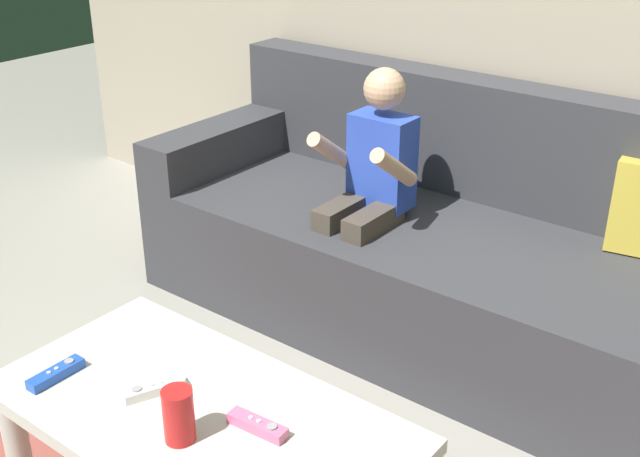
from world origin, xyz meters
name	(u,v)px	position (x,y,z in m)	size (l,w,h in m)	color
couch	(446,250)	(-0.10, 1.39, 0.29)	(2.10, 0.80, 0.82)	#38383D
person_seated_on_couch	(367,188)	(-0.32, 1.22, 0.52)	(0.29, 0.36, 0.91)	#4C4238
coffee_table	(200,435)	(-0.02, 0.14, 0.35)	(0.97, 0.50, 0.42)	beige
game_remote_white_near_edge	(154,389)	(-0.14, 0.12, 0.43)	(0.09, 0.14, 0.03)	white
game_remote_pink_center	(258,425)	(0.13, 0.17, 0.43)	(0.14, 0.05, 0.03)	pink
game_remote_blue_far_corner	(56,374)	(-0.37, 0.02, 0.43)	(0.04, 0.14, 0.03)	blue
soda_can	(179,415)	(0.02, 0.05, 0.48)	(0.07, 0.07, 0.12)	red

